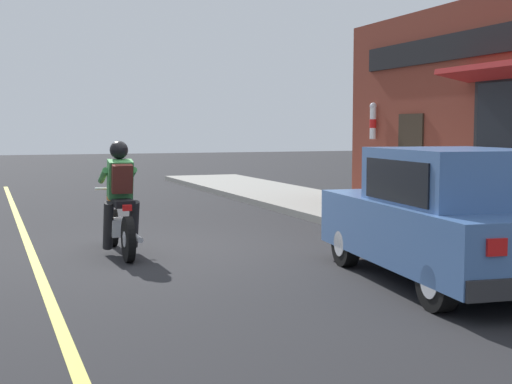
% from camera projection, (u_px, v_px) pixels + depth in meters
% --- Properties ---
extents(ground_plane, '(80.00, 80.00, 0.00)m').
position_uv_depth(ground_plane, '(161.00, 250.00, 10.51)').
color(ground_plane, black).
extents(sidewalk_curb, '(2.60, 22.00, 0.14)m').
position_uv_depth(sidewalk_curb, '(349.00, 210.00, 14.99)').
color(sidewalk_curb, gray).
rests_on(sidewalk_curb, ground).
extents(lane_stripe, '(0.12, 19.80, 0.01)m').
position_uv_depth(lane_stripe, '(22.00, 229.00, 12.66)').
color(lane_stripe, '#D1C64C').
rests_on(lane_stripe, ground).
extents(motorcycle_with_rider, '(0.56, 2.02, 1.62)m').
position_uv_depth(motorcycle_with_rider, '(120.00, 207.00, 10.16)').
color(motorcycle_with_rider, black).
rests_on(motorcycle_with_rider, ground).
extents(car_hatchback, '(2.04, 3.93, 1.57)m').
position_uv_depth(car_hatchback, '(445.00, 218.00, 8.20)').
color(car_hatchback, black).
rests_on(car_hatchback, ground).
extents(trash_bin, '(0.56, 0.56, 0.98)m').
position_uv_depth(trash_bin, '(490.00, 215.00, 9.57)').
color(trash_bin, '#23512D').
rests_on(trash_bin, sidewalk_curb).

